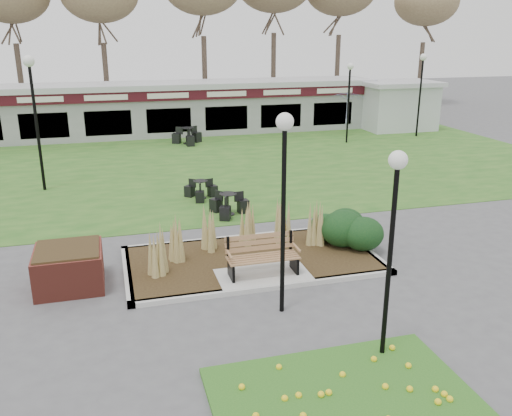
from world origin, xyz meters
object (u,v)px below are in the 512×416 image
object	(u,v)px
park_bench	(262,255)
lamp_post_mid_left	(33,94)
lamp_post_mid_right	(349,85)
lamp_post_near_left	(284,171)
lamp_post_near_right	(394,211)
service_hut	(397,105)
patio_umbrella	(348,108)
bistro_set_c	(201,192)
food_pavilion	(166,108)
bistro_set_b	(228,208)
brick_planter	(69,267)
bistro_set_d	(188,138)
lamp_post_far_right	(422,77)

from	to	relation	value
park_bench	lamp_post_mid_left	world-z (taller)	lamp_post_mid_left
lamp_post_mid_right	lamp_post_near_left	bearing A→B (deg)	-118.71
lamp_post_near_right	lamp_post_mid_left	world-z (taller)	lamp_post_mid_left
service_hut	lamp_post_mid_left	size ratio (longest dim) A/B	0.91
patio_umbrella	lamp_post_near_right	bearing A→B (deg)	-112.79
bistro_set_c	lamp_post_mid_left	bearing A→B (deg)	154.11
food_pavilion	lamp_post_mid_right	distance (m)	10.34
lamp_post_near_right	patio_umbrella	xyz separation A→B (m)	(8.43, 20.05, -1.21)
park_bench	bistro_set_b	size ratio (longest dim) A/B	1.29
park_bench	brick_planter	world-z (taller)	park_bench
lamp_post_near_right	lamp_post_mid_left	bearing A→B (deg)	117.76
park_bench	lamp_post_near_left	bearing A→B (deg)	-91.58
park_bench	service_hut	distance (m)	22.32
patio_umbrella	service_hut	bearing A→B (deg)	20.47
bistro_set_d	lamp_post_near_left	bearing A→B (deg)	-92.46
patio_umbrella	lamp_post_far_right	bearing A→B (deg)	-15.55
service_hut	bistro_set_b	world-z (taller)	service_hut
brick_planter	lamp_post_mid_left	bearing A→B (deg)	98.66
lamp_post_near_right	lamp_post_mid_left	xyz separation A→B (m)	(-6.91, 13.12, 0.75)
food_pavilion	bistro_set_c	xyz separation A→B (m)	(-0.30, -12.97, -1.24)
lamp_post_mid_left	bistro_set_d	bearing A→B (deg)	47.90
lamp_post_far_right	patio_umbrella	bearing A→B (deg)	164.45
bistro_set_b	bistro_set_c	world-z (taller)	bistro_set_b
food_pavilion	bistro_set_b	xyz separation A→B (m)	(0.24, -14.96, -1.22)
lamp_post_near_right	patio_umbrella	distance (m)	21.78
service_hut	bistro_set_d	world-z (taller)	service_hut
bistro_set_d	lamp_post_mid_right	bearing A→B (deg)	-13.07
service_hut	patio_umbrella	world-z (taller)	service_hut
brick_planter	bistro_set_b	xyz separation A→B (m)	(4.64, 4.00, -0.22)
lamp_post_far_right	bistro_set_c	xyz separation A→B (m)	(-13.71, -8.50, -3.03)
park_bench	lamp_post_mid_left	size ratio (longest dim) A/B	0.35
lamp_post_near_left	lamp_post_far_right	size ratio (longest dim) A/B	0.93
park_bench	lamp_post_mid_left	distance (m)	11.37
lamp_post_mid_left	lamp_post_mid_right	size ratio (longest dim) A/B	1.18
lamp_post_near_left	bistro_set_d	world-z (taller)	lamp_post_near_left
bistro_set_b	lamp_post_mid_left	bearing A→B (deg)	142.16
patio_umbrella	bistro_set_d	bearing A→B (deg)	178.67
service_hut	lamp_post_mid_right	world-z (taller)	lamp_post_mid_right
lamp_post_mid_left	lamp_post_near_left	bearing A→B (deg)	-62.83
service_hut	food_pavilion	bearing A→B (deg)	171.73
lamp_post_far_right	bistro_set_c	bearing A→B (deg)	-148.20
lamp_post_mid_left	lamp_post_near_right	bearing A→B (deg)	-62.24
park_bench	patio_umbrella	xyz separation A→B (m)	(9.62, 16.30, 0.98)
lamp_post_mid_left	patio_umbrella	world-z (taller)	lamp_post_mid_left
bistro_set_c	lamp_post_far_right	bearing A→B (deg)	31.80
lamp_post_far_right	lamp_post_mid_left	bearing A→B (deg)	-162.93
brick_planter	lamp_post_far_right	xyz separation A→B (m)	(17.81, 14.50, 2.79)
service_hut	lamp_post_far_right	size ratio (longest dim) A/B	0.98
brick_planter	bistro_set_d	world-z (taller)	brick_planter
bistro_set_d	patio_umbrella	world-z (taller)	patio_umbrella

